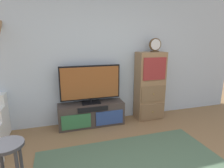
# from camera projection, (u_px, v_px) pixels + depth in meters

# --- Properties ---
(back_wall) EXTENTS (6.40, 0.12, 2.70)m
(back_wall) POSITION_uv_depth(u_px,v_px,m) (102.00, 56.00, 3.76)
(back_wall) COLOR silver
(back_wall) RESTS_ON ground_plane
(media_console) EXTENTS (1.29, 0.38, 0.46)m
(media_console) POSITION_uv_depth(u_px,v_px,m) (92.00, 114.00, 3.70)
(media_console) COLOR #423833
(media_console) RESTS_ON ground_plane
(television) EXTENTS (1.16, 0.22, 0.75)m
(television) POSITION_uv_depth(u_px,v_px,m) (90.00, 83.00, 3.57)
(television) COLOR black
(television) RESTS_ON media_console
(side_cabinet) EXTENTS (0.58, 0.38, 1.43)m
(side_cabinet) POSITION_uv_depth(u_px,v_px,m) (150.00, 86.00, 3.95)
(side_cabinet) COLOR #93704C
(side_cabinet) RESTS_ON ground_plane
(desk_clock) EXTENTS (0.25, 0.08, 0.27)m
(desk_clock) POSITION_uv_depth(u_px,v_px,m) (155.00, 45.00, 3.75)
(desk_clock) COLOR #4C3823
(desk_clock) RESTS_ON side_cabinet
(bar_stool_near) EXTENTS (0.34, 0.34, 0.66)m
(bar_stool_near) POSITION_uv_depth(u_px,v_px,m) (8.00, 158.00, 1.91)
(bar_stool_near) COLOR #333338
(bar_stool_near) RESTS_ON ground_plane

